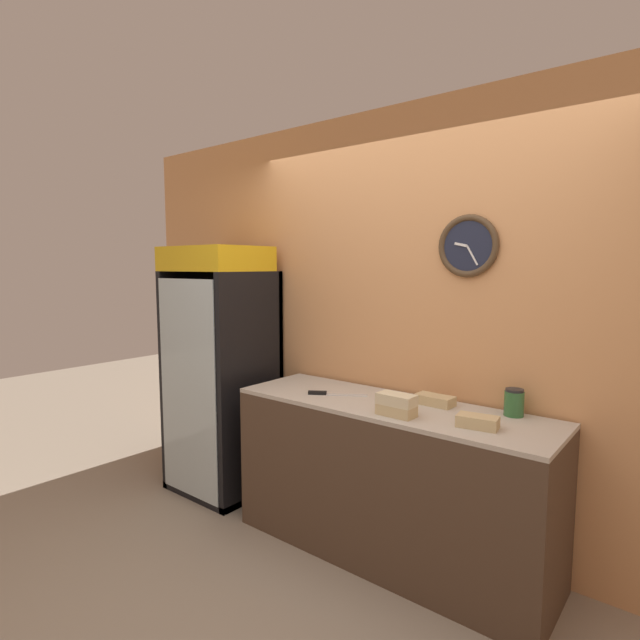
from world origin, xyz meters
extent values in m
plane|color=gray|center=(0.00, 0.00, 0.00)|extent=(14.00, 14.00, 0.00)
cube|color=tan|center=(0.00, 1.19, 1.35)|extent=(5.20, 0.06, 2.70)
torus|color=#4C3823|center=(0.32, 1.14, 1.83)|extent=(0.36, 0.04, 0.36)
cylinder|color=#1E2338|center=(0.32, 1.14, 1.83)|extent=(0.29, 0.01, 0.29)
cube|color=white|center=(0.29, 1.13, 1.84)|extent=(0.08, 0.01, 0.03)
cube|color=white|center=(0.35, 1.13, 1.77)|extent=(0.07, 0.01, 0.11)
cube|color=#4C3828|center=(0.00, 0.84, 0.45)|extent=(1.90, 0.59, 0.89)
cube|color=#BCB2A3|center=(0.00, 0.84, 0.91)|extent=(1.90, 0.59, 0.02)
cube|color=black|center=(-1.47, 1.12, 0.84)|extent=(0.72, 0.04, 1.68)
cube|color=black|center=(-1.80, 0.83, 0.84)|extent=(0.05, 0.61, 1.68)
cube|color=black|center=(-1.13, 0.83, 0.84)|extent=(0.05, 0.61, 1.68)
cube|color=black|center=(-1.47, 0.83, 0.03)|extent=(0.72, 0.61, 0.05)
cube|color=white|center=(-1.47, 1.09, 0.84)|extent=(0.62, 0.02, 1.58)
cube|color=silver|center=(-1.47, 0.52, 0.84)|extent=(0.62, 0.01, 1.58)
cube|color=gold|center=(-1.47, 0.80, 1.77)|extent=(0.72, 0.55, 0.18)
cube|color=silver|center=(-1.47, 0.81, 0.40)|extent=(0.60, 0.49, 0.01)
cube|color=silver|center=(-1.47, 0.81, 0.70)|extent=(0.60, 0.49, 0.01)
cube|color=silver|center=(-1.47, 0.81, 1.00)|extent=(0.60, 0.49, 0.01)
cube|color=silver|center=(-1.47, 0.81, 1.30)|extent=(0.60, 0.49, 0.01)
cylinder|color=#B2BCCC|center=(-1.55, 0.61, 1.38)|extent=(0.07, 0.07, 0.15)
cylinder|color=#B2BCCC|center=(-1.55, 0.61, 1.49)|extent=(0.03, 0.03, 0.06)
cylinder|color=#B2231E|center=(-1.65, 0.60, 1.08)|extent=(0.06, 0.06, 0.16)
cylinder|color=#B2231E|center=(-1.65, 0.60, 1.19)|extent=(0.02, 0.02, 0.07)
cylinder|color=#2D6B38|center=(-1.28, 0.61, 1.09)|extent=(0.07, 0.07, 0.17)
cylinder|color=#2D6B38|center=(-1.28, 0.61, 1.22)|extent=(0.03, 0.03, 0.07)
cylinder|color=#B2231E|center=(-1.57, 0.61, 0.77)|extent=(0.07, 0.07, 0.12)
cylinder|color=#B2231E|center=(-1.57, 0.61, 0.86)|extent=(0.03, 0.03, 0.05)
cylinder|color=navy|center=(-1.22, 0.61, 0.76)|extent=(0.08, 0.08, 0.12)
cylinder|color=navy|center=(-1.22, 0.61, 0.85)|extent=(0.03, 0.03, 0.05)
cylinder|color=#2D6B38|center=(-1.71, 0.61, 0.49)|extent=(0.07, 0.07, 0.16)
cylinder|color=#2D6B38|center=(-1.71, 0.61, 0.60)|extent=(0.03, 0.03, 0.07)
cylinder|color=gold|center=(-1.39, 0.61, 1.08)|extent=(0.08, 0.08, 0.15)
cylinder|color=gold|center=(-1.39, 0.61, 1.18)|extent=(0.03, 0.03, 0.06)
cylinder|color=#B2BCCC|center=(-1.52, 0.61, 0.47)|extent=(0.08, 0.08, 0.13)
cylinder|color=#B2BCCC|center=(-1.52, 0.61, 0.56)|extent=(0.03, 0.03, 0.06)
cylinder|color=gold|center=(-1.25, 0.60, 1.39)|extent=(0.06, 0.06, 0.18)
cylinder|color=gold|center=(-1.25, 0.60, 1.52)|extent=(0.02, 0.02, 0.08)
cylinder|color=#B2BCCC|center=(-1.44, 0.61, 1.39)|extent=(0.06, 0.06, 0.18)
cylinder|color=#B2BCCC|center=(-1.44, 0.61, 1.52)|extent=(0.02, 0.02, 0.08)
cube|color=tan|center=(0.15, 0.67, 0.95)|extent=(0.21, 0.11, 0.06)
cube|color=beige|center=(0.15, 0.67, 1.01)|extent=(0.21, 0.11, 0.06)
cube|color=tan|center=(0.56, 0.75, 0.95)|extent=(0.21, 0.13, 0.06)
cube|color=tan|center=(0.22, 0.99, 0.95)|extent=(0.22, 0.12, 0.06)
cube|color=silver|center=(-0.30, 0.85, 0.92)|extent=(0.24, 0.17, 0.00)
cube|color=black|center=(-0.46, 0.75, 0.93)|extent=(0.11, 0.08, 0.02)
cylinder|color=#336B38|center=(0.64, 1.06, 0.99)|extent=(0.10, 0.10, 0.13)
cylinder|color=#262628|center=(0.64, 1.06, 1.06)|extent=(0.09, 0.09, 0.01)
camera|label=1|loc=(1.45, -1.61, 1.72)|focal=28.00mm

